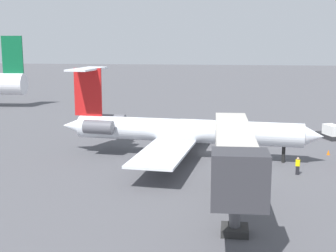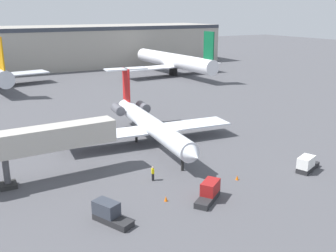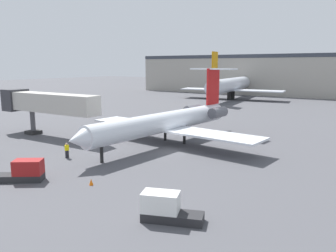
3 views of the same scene
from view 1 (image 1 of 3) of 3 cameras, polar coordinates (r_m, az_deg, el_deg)
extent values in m
cube|color=#4C4C51|center=(53.38, 4.61, -3.25)|extent=(400.00, 400.00, 0.10)
cylinder|color=silver|center=(50.31, 2.30, -0.58)|extent=(4.80, 24.70, 2.50)
cone|color=silver|center=(49.64, 17.32, -1.20)|extent=(2.57, 2.41, 2.38)
cone|color=silver|center=(54.27, -11.52, 0.02)|extent=(2.36, 2.79, 2.13)
cube|color=silver|center=(57.06, 2.54, -0.25)|extent=(12.10, 5.49, 0.24)
cube|color=silver|center=(44.39, -0.57, -3.31)|extent=(12.10, 5.49, 0.24)
cylinder|color=#595960|center=(54.70, -6.88, 0.66)|extent=(1.79, 3.33, 1.50)
cylinder|color=#595960|center=(50.74, -8.52, -0.13)|extent=(1.79, 3.33, 1.50)
cube|color=red|center=(52.95, -9.79, 4.13)|extent=(0.54, 3.21, 5.36)
cube|color=silver|center=(52.74, -9.88, 6.91)|extent=(7.00, 3.03, 0.20)
cylinder|color=black|center=(49.94, 13.98, -3.43)|extent=(0.36, 0.36, 1.69)
cylinder|color=black|center=(52.66, 0.46, -2.41)|extent=(0.36, 0.36, 1.69)
cylinder|color=black|center=(49.63, -0.34, -3.20)|extent=(0.36, 0.36, 1.69)
cube|color=#B7B2A8|center=(34.14, 8.07, -2.66)|extent=(16.64, 3.17, 2.60)
cube|color=#333338|center=(26.53, 8.77, -6.48)|extent=(2.51, 3.28, 3.20)
cylinder|color=#4C4C51|center=(31.05, 8.24, -9.93)|extent=(0.70, 0.70, 3.55)
cube|color=#262626|center=(31.60, 8.17, -12.52)|extent=(1.80, 1.80, 0.50)
cube|color=black|center=(45.91, 15.59, -5.26)|extent=(0.31, 0.37, 0.85)
cube|color=yellow|center=(45.73, 15.64, -4.38)|extent=(0.35, 0.45, 0.60)
sphere|color=tan|center=(45.62, 15.66, -3.87)|extent=(0.24, 0.24, 0.24)
cube|color=#262628|center=(64.16, 19.02, -1.16)|extent=(4.24, 2.74, 0.60)
cube|color=white|center=(63.33, 19.46, -0.45)|extent=(2.74, 2.17, 1.30)
cone|color=orange|center=(54.82, 19.08, -3.09)|extent=(0.36, 0.36, 0.55)
cube|color=#0C5933|center=(93.31, -18.55, 8.30)|extent=(0.51, 4.01, 7.00)
camera|label=2|loc=(50.55, 68.50, 10.82)|focal=41.83mm
camera|label=3|loc=(78.79, 30.26, 7.15)|focal=36.05mm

